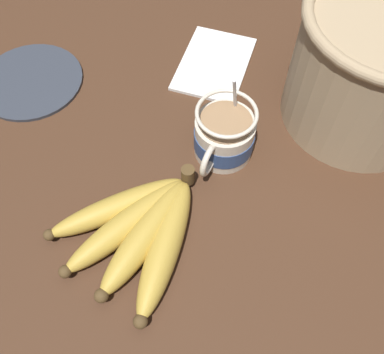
% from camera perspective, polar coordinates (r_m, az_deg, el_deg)
% --- Properties ---
extents(table, '(1.13, 1.13, 0.03)m').
position_cam_1_polar(table, '(0.67, 1.16, -0.88)').
color(table, '#422819').
rests_on(table, ground).
extents(coffee_mug, '(0.13, 0.09, 0.14)m').
position_cam_1_polar(coffee_mug, '(0.66, 4.28, 5.43)').
color(coffee_mug, beige).
rests_on(coffee_mug, table).
extents(banana_bunch, '(0.23, 0.21, 0.04)m').
position_cam_1_polar(banana_bunch, '(0.60, -6.93, -6.97)').
color(banana_bunch, '#4C381E').
rests_on(banana_bunch, table).
extents(woven_basket, '(0.26, 0.26, 0.20)m').
position_cam_1_polar(woven_basket, '(0.71, 23.27, 13.33)').
color(woven_basket, tan).
rests_on(woven_basket, table).
extents(napkin, '(0.18, 0.14, 0.01)m').
position_cam_1_polar(napkin, '(0.81, 2.99, 14.86)').
color(napkin, white).
rests_on(napkin, table).
extents(small_plate, '(0.18, 0.18, 0.01)m').
position_cam_1_polar(small_plate, '(0.83, -20.68, 11.90)').
color(small_plate, '#333842').
rests_on(small_plate, table).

